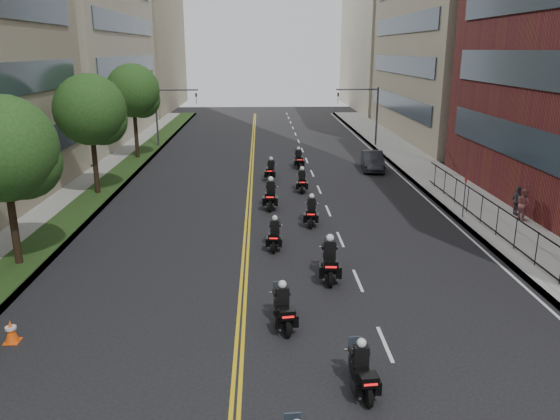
# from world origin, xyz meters

# --- Properties ---
(sidewalk_right) EXTENTS (4.00, 90.00, 0.15)m
(sidewalk_right) POSITION_xyz_m (12.00, 25.00, 0.07)
(sidewalk_right) COLOR gray
(sidewalk_right) RESTS_ON ground
(sidewalk_left) EXTENTS (4.00, 90.00, 0.15)m
(sidewalk_left) POSITION_xyz_m (-12.00, 25.00, 0.07)
(sidewalk_left) COLOR gray
(sidewalk_left) RESTS_ON ground
(grass_strip) EXTENTS (2.00, 90.00, 0.04)m
(grass_strip) POSITION_xyz_m (-11.20, 25.00, 0.17)
(grass_strip) COLOR #1B3814
(grass_strip) RESTS_ON sidewalk_left
(building_right_far) EXTENTS (15.00, 28.00, 26.00)m
(building_right_far) POSITION_xyz_m (21.50, 78.00, 13.00)
(building_right_far) COLOR #ADA38C
(building_right_far) RESTS_ON ground
(building_left_far) EXTENTS (16.00, 28.00, 26.00)m
(building_left_far) POSITION_xyz_m (-22.00, 78.00, 13.00)
(building_left_far) COLOR gray
(building_left_far) RESTS_ON ground
(iron_fence) EXTENTS (0.05, 28.00, 1.50)m
(iron_fence) POSITION_xyz_m (11.00, 12.00, 0.90)
(iron_fence) COLOR black
(iron_fence) RESTS_ON sidewalk_right
(street_trees) EXTENTS (4.40, 38.40, 7.98)m
(street_trees) POSITION_xyz_m (-11.05, 18.61, 5.13)
(street_trees) COLOR #302215
(street_trees) RESTS_ON ground
(traffic_signal_right) EXTENTS (4.09, 0.20, 5.60)m
(traffic_signal_right) POSITION_xyz_m (9.54, 42.00, 3.70)
(traffic_signal_right) COLOR #3F3F44
(traffic_signal_right) RESTS_ON ground
(traffic_signal_left) EXTENTS (4.09, 0.20, 5.60)m
(traffic_signal_left) POSITION_xyz_m (-9.54, 42.00, 3.70)
(traffic_signal_left) COLOR #3F3F44
(traffic_signal_left) RESTS_ON ground
(motorcycle_1) EXTENTS (0.57, 2.10, 1.55)m
(motorcycle_1) POSITION_xyz_m (1.98, 2.55, 0.61)
(motorcycle_1) COLOR black
(motorcycle_1) RESTS_ON ground
(motorcycle_2) EXTENTS (0.68, 2.22, 1.64)m
(motorcycle_2) POSITION_xyz_m (-0.01, 6.27, 0.65)
(motorcycle_2) COLOR black
(motorcycle_2) RESTS_ON ground
(motorcycle_3) EXTENTS (0.66, 2.55, 1.88)m
(motorcycle_3) POSITION_xyz_m (2.05, 10.22, 0.74)
(motorcycle_3) COLOR black
(motorcycle_3) RESTS_ON ground
(motorcycle_4) EXTENTS (0.58, 2.15, 1.58)m
(motorcycle_4) POSITION_xyz_m (-0.09, 13.91, 0.63)
(motorcycle_4) COLOR black
(motorcycle_4) RESTS_ON ground
(motorcycle_5) EXTENTS (0.67, 2.27, 1.68)m
(motorcycle_5) POSITION_xyz_m (1.98, 17.48, 0.66)
(motorcycle_5) COLOR black
(motorcycle_5) RESTS_ON ground
(motorcycle_6) EXTENTS (0.65, 2.55, 1.88)m
(motorcycle_6) POSITION_xyz_m (-0.14, 20.72, 0.74)
(motorcycle_6) COLOR black
(motorcycle_6) RESTS_ON ground
(motorcycle_7) EXTENTS (0.54, 2.24, 1.66)m
(motorcycle_7) POSITION_xyz_m (2.01, 24.60, 0.65)
(motorcycle_7) COLOR black
(motorcycle_7) RESTS_ON ground
(motorcycle_8) EXTENTS (0.67, 2.24, 1.66)m
(motorcycle_8) POSITION_xyz_m (0.02, 28.06, 0.65)
(motorcycle_8) COLOR black
(motorcycle_8) RESTS_ON ground
(motorcycle_9) EXTENTS (0.53, 2.28, 1.69)m
(motorcycle_9) POSITION_xyz_m (2.29, 32.01, 0.67)
(motorcycle_9) COLOR black
(motorcycle_9) RESTS_ON ground
(parked_sedan) EXTENTS (1.95, 4.52, 1.45)m
(parked_sedan) POSITION_xyz_m (8.00, 31.08, 0.72)
(parked_sedan) COLOR black
(parked_sedan) RESTS_ON ground
(pedestrian_b) EXTENTS (0.83, 0.97, 1.72)m
(pedestrian_b) POSITION_xyz_m (13.50, 17.51, 1.01)
(pedestrian_b) COLOR #965252
(pedestrian_b) RESTS_ON sidewalk_right
(pedestrian_c) EXTENTS (0.42, 0.97, 1.64)m
(pedestrian_c) POSITION_xyz_m (13.50, 18.25, 0.97)
(pedestrian_c) COLOR #3E3D45
(pedestrian_c) RESTS_ON sidewalk_right
(traffic_cone) EXTENTS (0.46, 0.46, 0.77)m
(traffic_cone) POSITION_xyz_m (-8.76, 5.57, 0.38)
(traffic_cone) COLOR #FF530D
(traffic_cone) RESTS_ON ground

